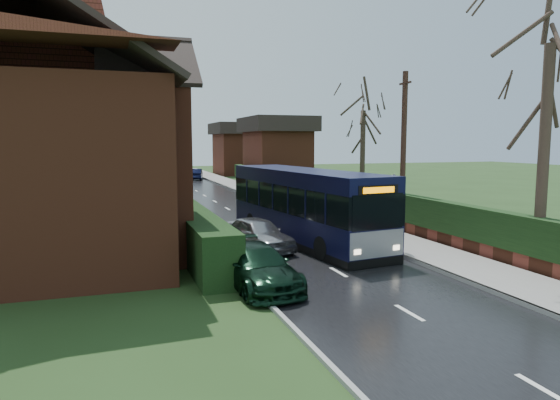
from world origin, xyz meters
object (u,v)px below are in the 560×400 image
object	(u,v)px
brick_house	(55,136)
bus_stop_sign	(393,201)
car_green	(256,267)
bus	(305,206)
car_silver	(258,234)
telegraph_pole	(403,152)

from	to	relation	value
brick_house	bus_stop_sign	bearing A→B (deg)	-21.60
brick_house	car_green	distance (m)	10.18
bus	car_green	size ratio (longest dim) A/B	2.44
brick_house	car_silver	xyz separation A→B (m)	(7.23, -2.75, -3.74)
bus	bus_stop_sign	xyz separation A→B (m)	(2.39, -2.91, 0.46)
telegraph_pole	brick_house	bearing A→B (deg)	177.98
bus	car_silver	size ratio (longest dim) A/B	2.69
brick_house	car_green	size ratio (longest dim) A/B	3.53
brick_house	car_silver	bearing A→B (deg)	-20.85
bus	car_green	xyz separation A→B (m)	(-3.71, -5.63, -0.89)
car_silver	telegraph_pole	bearing A→B (deg)	-1.38
brick_house	car_silver	world-z (taller)	brick_house
car_silver	bus_stop_sign	size ratio (longest dim) A/B	1.27
car_green	bus_stop_sign	distance (m)	6.81
brick_house	telegraph_pole	distance (m)	14.60
car_green	bus_stop_sign	size ratio (longest dim) A/B	1.40
bus	car_silver	world-z (taller)	bus
bus_stop_sign	telegraph_pole	bearing A→B (deg)	65.55
car_silver	telegraph_pole	world-z (taller)	telegraph_pole
brick_house	bus	bearing A→B (deg)	-10.77
bus_stop_sign	telegraph_pole	distance (m)	4.70
bus_stop_sign	car_green	bearing A→B (deg)	-143.91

